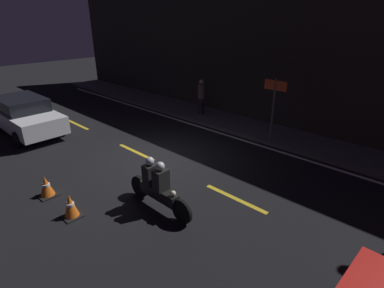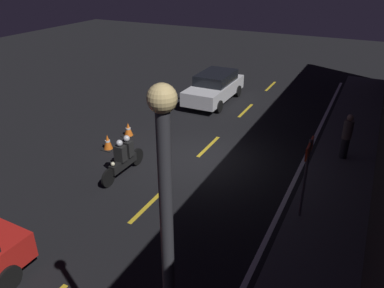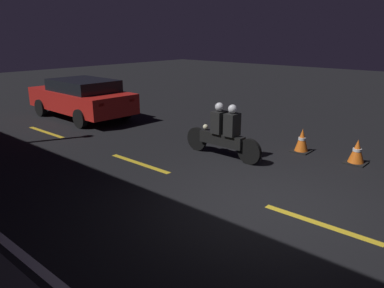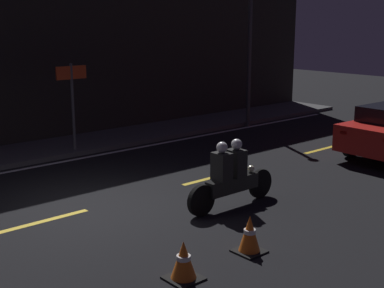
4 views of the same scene
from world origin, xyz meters
name	(u,v)px [view 2 (image 2 of 4)]	position (x,y,z in m)	size (l,w,h in m)	color
ground_plane	(198,157)	(0.00, 0.00, 0.00)	(56.00, 56.00, 0.00)	black
raised_curb	(336,187)	(0.00, 5.00, 0.06)	(28.00, 2.14, 0.13)	#424244
lane_dash_a	(271,86)	(-10.00, 0.00, 0.00)	(2.00, 0.14, 0.01)	gold
lane_dash_b	(246,110)	(-5.50, 0.00, 0.00)	(2.00, 0.14, 0.01)	gold
lane_dash_c	(209,146)	(-1.00, 0.00, 0.00)	(2.00, 0.14, 0.01)	gold
lane_dash_d	(148,205)	(3.50, 0.00, 0.00)	(2.00, 0.14, 0.01)	gold
lane_solid_kerb	(295,179)	(0.00, 3.68, 0.00)	(25.20, 0.14, 0.01)	silver
sedan_white	(215,87)	(-6.06, -1.95, 0.80)	(4.38, 1.90, 1.52)	silver
motorcycle	(124,158)	(2.27, -1.73, 0.65)	(2.29, 0.37, 1.38)	black
traffic_cone_near	(128,130)	(-0.41, -3.47, 0.29)	(0.49, 0.49, 0.59)	black
traffic_cone_mid	(108,142)	(0.99, -3.46, 0.31)	(0.46, 0.46, 0.63)	black
pedestrian	(347,136)	(-2.17, 4.94, 1.00)	(0.34, 0.34, 1.71)	black
shop_sign	(307,164)	(2.11, 4.26, 1.81)	(0.90, 0.08, 2.40)	#4C4C51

